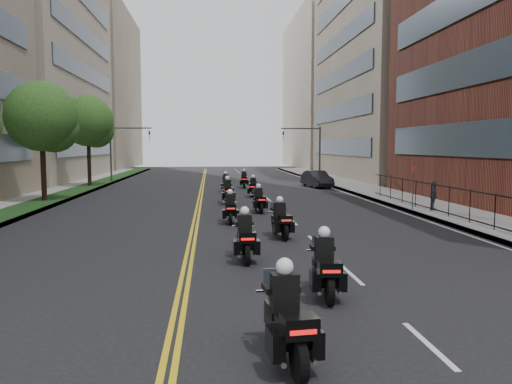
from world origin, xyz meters
TOP-DOWN VIEW (x-y plane):
  - ground at (0.00, 0.00)m, footprint 160.00×160.00m
  - sidewalk_right at (12.00, 25.00)m, footprint 4.00×90.00m
  - sidewalk_left at (-12.00, 25.00)m, footprint 4.00×90.00m
  - grass_strip at (-11.20, 25.00)m, footprint 2.00×90.00m
  - building_right_tan at (21.48, 48.00)m, footprint 15.11×28.00m
  - building_right_far at (21.50, 78.00)m, footprint 15.00×28.00m
  - building_left_mid at (-21.98, 48.00)m, footprint 16.11×28.00m
  - building_left_far at (-22.00, 78.00)m, footprint 16.00×28.00m
  - iron_fence at (11.00, 12.00)m, footprint 0.05×28.00m
  - street_trees at (-11.05, 18.61)m, footprint 4.40×38.40m
  - traffic_signal_right at (9.54, 42.00)m, footprint 4.09×0.20m
  - traffic_signal_left at (-9.54, 42.00)m, footprint 4.09×0.20m
  - motorcycle_0 at (0.51, -0.46)m, footprint 0.67×2.37m
  - motorcycle_1 at (1.99, 3.10)m, footprint 0.59×2.29m
  - motorcycle_2 at (0.35, 7.10)m, footprint 0.53×2.31m
  - motorcycle_3 at (2.02, 10.88)m, footprint 0.63×2.22m
  - motorcycle_4 at (0.19, 14.84)m, footprint 0.50×2.16m
  - motorcycle_5 at (1.90, 18.47)m, footprint 0.56×2.12m
  - motorcycle_6 at (0.35, 22.73)m, footprint 0.59×2.38m
  - motorcycle_7 at (2.31, 26.86)m, footprint 0.65×2.14m
  - motorcycle_8 at (0.48, 30.90)m, footprint 0.51×2.22m
  - motorcycle_9 at (2.19, 34.62)m, footprint 0.52×2.22m
  - parked_sedan at (8.62, 34.64)m, footprint 2.25×4.62m
  - pedestrian_c at (11.33, 17.40)m, footprint 0.51×0.97m

SIDE VIEW (x-z plane):
  - ground at x=0.00m, z-range 0.00..0.00m
  - sidewalk_right at x=12.00m, z-range 0.00..0.15m
  - sidewalk_left at x=-12.00m, z-range 0.00..0.15m
  - grass_strip at x=-11.20m, z-range 0.15..0.19m
  - motorcycle_5 at x=1.90m, z-range -0.16..1.40m
  - motorcycle_7 at x=2.31m, z-range -0.17..1.42m
  - motorcycle_4 at x=0.19m, z-range -0.17..1.43m
  - motorcycle_9 at x=2.19m, z-range -0.17..1.46m
  - motorcycle_3 at x=2.02m, z-range -0.17..1.47m
  - motorcycle_8 at x=0.48m, z-range -0.17..1.47m
  - motorcycle_1 at x=1.99m, z-range -0.18..1.51m
  - motorcycle_2 at x=0.35m, z-range -0.18..1.53m
  - motorcycle_0 at x=0.51m, z-range -0.18..1.56m
  - motorcycle_6 at x=0.35m, z-range -0.18..1.57m
  - parked_sedan at x=8.62m, z-range 0.00..1.46m
  - iron_fence at x=11.00m, z-range 0.15..1.65m
  - pedestrian_c at x=11.33m, z-range 0.15..1.72m
  - traffic_signal_right at x=9.54m, z-range 0.90..6.50m
  - traffic_signal_left at x=-9.54m, z-range 0.90..6.50m
  - street_trees at x=-11.05m, z-range 1.14..9.12m
  - building_right_far at x=21.50m, z-range 0.00..26.00m
  - building_left_far at x=-22.00m, z-range 0.00..26.00m
  - building_right_tan at x=21.48m, z-range 0.00..30.00m
  - building_left_mid at x=-21.98m, z-range 0.00..34.00m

